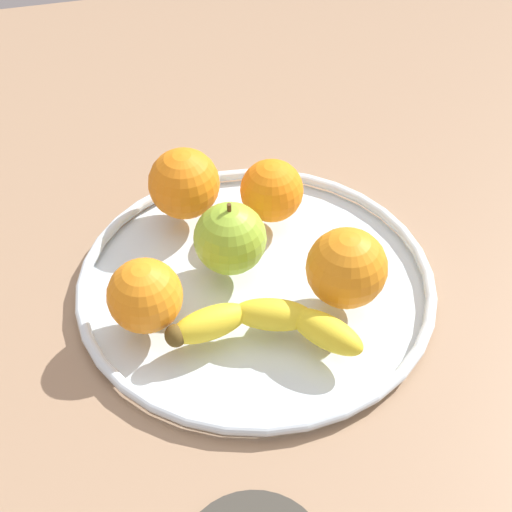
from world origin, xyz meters
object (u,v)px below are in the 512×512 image
(fruit_bowl, at_px, (256,283))
(banana, at_px, (265,324))
(orange_front_right, at_px, (347,268))
(orange_back_left, at_px, (272,191))
(apple, at_px, (230,239))
(orange_front_left, at_px, (184,183))
(orange_center, at_px, (145,296))

(fruit_bowl, distance_m, banana, 0.08)
(orange_front_right, relative_size, orange_back_left, 1.15)
(banana, height_order, apple, apple)
(fruit_bowl, distance_m, apple, 0.06)
(orange_back_left, xyz_separation_m, orange_front_left, (0.09, -0.03, 0.00))
(fruit_bowl, xyz_separation_m, apple, (0.02, -0.02, 0.05))
(banana, relative_size, orange_back_left, 2.69)
(orange_back_left, bearing_deg, apple, 47.33)
(orange_front_right, bearing_deg, fruit_bowl, -31.16)
(orange_front_left, bearing_deg, fruit_bowl, 112.94)
(orange_front_right, distance_m, orange_back_left, 0.14)
(fruit_bowl, distance_m, orange_back_left, 0.11)
(apple, distance_m, orange_front_left, 0.10)
(fruit_bowl, height_order, banana, banana)
(banana, xyz_separation_m, orange_back_left, (-0.05, -0.17, 0.02))
(fruit_bowl, xyz_separation_m, orange_back_left, (-0.04, -0.09, 0.04))
(orange_center, height_order, orange_front_left, orange_front_left)
(banana, distance_m, orange_front_right, 0.10)
(fruit_bowl, bearing_deg, orange_back_left, -114.10)
(orange_back_left, bearing_deg, orange_front_left, -18.06)
(orange_center, bearing_deg, orange_front_left, -113.16)
(apple, bearing_deg, orange_center, 30.58)
(orange_center, relative_size, orange_back_left, 1.04)
(apple, xyz_separation_m, orange_center, (0.09, 0.06, -0.00))
(orange_front_left, bearing_deg, banana, 101.47)
(banana, relative_size, orange_center, 2.59)
(orange_front_left, bearing_deg, apple, 107.17)
(fruit_bowl, bearing_deg, banana, 81.97)
(fruit_bowl, height_order, orange_front_left, orange_front_left)
(apple, distance_m, orange_center, 0.11)
(apple, distance_m, orange_back_left, 0.09)
(orange_front_right, height_order, orange_front_left, orange_front_right)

